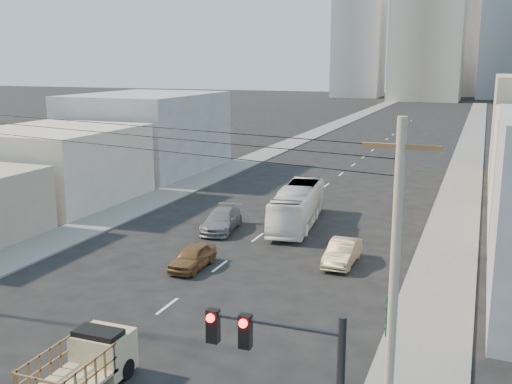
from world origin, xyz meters
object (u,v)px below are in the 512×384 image
Objects in this scene: flatbed_pickup at (85,362)px; sedan_tan at (342,252)px; sedan_brown at (193,257)px; utility_pole at (392,312)px; city_bus at (297,206)px; green_sign at (391,324)px; sedan_grey at (221,220)px.

flatbed_pickup reaches higher than sedan_tan.
sedan_brown is at bearing -153.89° from sedan_tan.
city_bus is at bearing 111.92° from utility_pole.
sedan_brown is 0.38× the size of utility_pole.
green_sign is (9.64, -22.29, 2.35)m from city_bus.
sedan_tan is (4.79, -6.95, -0.71)m from city_bus.
sedan_brown is 19.64m from utility_pole.
sedan_brown is 7.64m from sedan_grey.
utility_pole is at bearing -74.79° from city_bus.
city_bus reaches higher than sedan_tan.
flatbed_pickup is at bearing 171.94° from utility_pole.
city_bus is at bearing 26.79° from sedan_grey.
utility_pole reaches higher than sedan_grey.
flatbed_pickup is 23.31m from city_bus.
sedan_grey is 26.39m from utility_pole.
utility_pole is (14.38, -21.67, 4.47)m from sedan_grey.
green_sign reaches higher than city_bus.
flatbed_pickup is at bearing -87.70° from sedan_grey.
sedan_brown is 8.43m from sedan_tan.
utility_pole is at bearing -65.01° from sedan_grey.
sedan_brown is at bearing 131.99° from utility_pole.
sedan_tan is 19.12m from utility_pole.
sedan_brown is 0.76× the size of green_sign.
green_sign is at bearing -73.32° from city_bus.
sedan_tan is 0.84× the size of sedan_grey.
flatbed_pickup is 11.37m from utility_pole.
sedan_tan is at bearing -31.18° from sedan_grey.
flatbed_pickup is 0.44× the size of utility_pole.
utility_pole is at bearing -73.30° from sedan_tan.
sedan_tan is 0.41× the size of utility_pole.
sedan_grey is (-1.59, 7.47, 0.07)m from sedan_brown.
sedan_grey is at bearing 123.56° from utility_pole.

